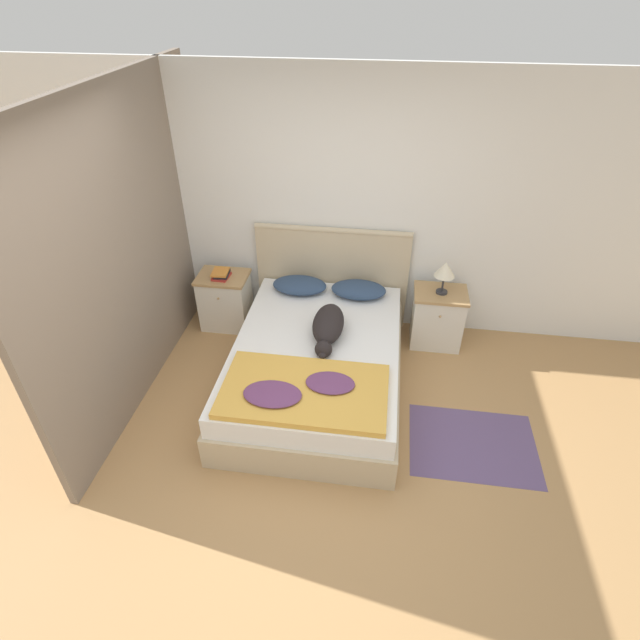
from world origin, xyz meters
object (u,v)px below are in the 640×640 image
Objects in this scene: pillow_left at (300,285)px; pillow_right at (359,290)px; nightstand_right at (437,317)px; book_stack at (221,274)px; table_lamp at (445,270)px; dog at (328,326)px; bed at (317,365)px; nightstand_left at (225,300)px.

pillow_left is 0.59m from pillow_right.
book_stack is (-2.19, -0.02, 0.33)m from nightstand_right.
table_lamp is at bearing 0.44° from book_stack.
bed is at bearing -123.87° from dog.
dog is (1.18, -0.70, 0.30)m from nightstand_left.
pillow_right is at bearing 179.97° from nightstand_right.
nightstand_left is 1.11× the size of pillow_right.
book_stack is at bearing -178.17° from pillow_left.
bed is 3.50× the size of nightstand_left.
nightstand_right is 0.55m from table_lamp.
pillow_right is 1.39m from book_stack.
table_lamp is at bearing 36.80° from bed.
nightstand_left is 1.40m from dog.
nightstand_left is 1.11× the size of pillow_left.
nightstand_right is (1.10, 0.83, 0.06)m from bed.
pillow_right is at bearing 70.30° from bed.
bed is at bearing -143.20° from table_lamp.
nightstand_right is at bearing 34.78° from dog.
dog reaches higher than nightstand_right.
table_lamp is (2.19, 0.02, 0.21)m from book_stack.
pillow_left and pillow_right have the same top height.
book_stack is (-1.39, -0.03, 0.08)m from pillow_right.
nightstand_left reaches higher than bed.
bed is 3.87× the size of pillow_right.
book_stack is (0.00, -0.02, 0.33)m from nightstand_left.
book_stack is 0.63× the size of table_lamp.
nightstand_right is 2.21m from book_stack.
pillow_left is 1.42m from table_lamp.
pillow_left reaches higher than bed.
nightstand_left and nightstand_right have the same top height.
pillow_left is (-1.39, 0.00, 0.26)m from nightstand_right.
book_stack is at bearing 143.71° from bed.
bed is at bearing -142.93° from nightstand_right.
pillow_left is at bearing 0.03° from nightstand_left.
bed is 10.02× the size of book_stack.
nightstand_left is at bearing 149.23° from dog.
nightstand_left is 2.19m from nightstand_right.
pillow_right is (0.59, 0.00, 0.00)m from pillow_left.
dog reaches higher than pillow_left.
table_lamp is (1.01, 0.69, 0.25)m from dog.
table_lamp is at bearing -0.63° from pillow_right.
book_stack reaches higher than pillow_right.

